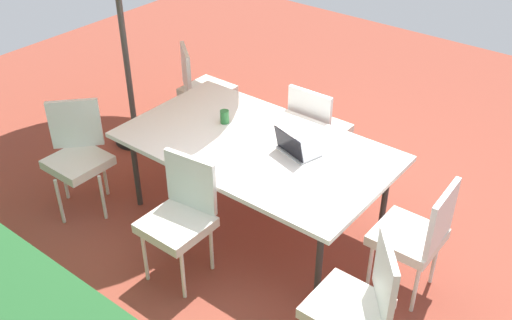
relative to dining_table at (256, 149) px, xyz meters
The scene contains 10 objects.
ground_plane 0.73m from the dining_table, ahead, with size 10.00×10.00×0.02m, color brown.
dining_table is the anchor object (origin of this frame).
chair_northwest 1.64m from the dining_table, 151.00° to the left, with size 0.58×0.58×0.98m.
chair_southeast 1.61m from the dining_table, 30.92° to the right, with size 0.58×0.58×0.98m.
chair_south 0.87m from the dining_table, 93.05° to the right, with size 0.46×0.46×0.98m.
chair_north 0.87m from the dining_table, 86.87° to the left, with size 0.47×0.48×0.98m.
chair_west 1.44m from the dining_table, behind, with size 0.47×0.46×0.98m.
chair_northeast 1.57m from the dining_table, 30.38° to the left, with size 0.59×0.59×0.98m.
laptop 0.35m from the dining_table, 166.30° to the right, with size 0.38×0.33×0.21m.
cup 0.46m from the dining_table, 14.49° to the right, with size 0.08×0.08×0.12m, color #286B33.
Camera 1 is at (-2.54, 3.22, 3.31)m, focal length 41.68 mm.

